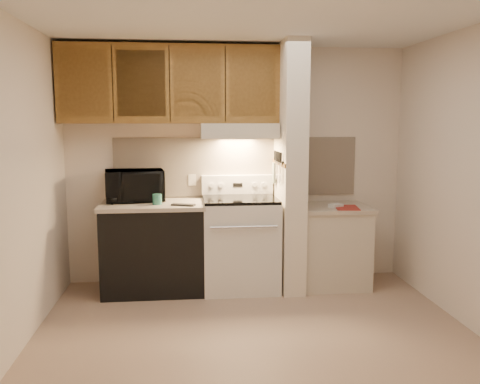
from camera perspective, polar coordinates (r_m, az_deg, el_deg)
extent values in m
plane|color=tan|center=(4.32, 1.66, -15.58)|extent=(3.60, 3.60, 0.00)
plane|color=white|center=(4.03, 1.82, 19.04)|extent=(3.60, 3.60, 0.00)
cube|color=silver|center=(5.47, -0.37, 3.02)|extent=(3.60, 2.50, 0.02)
cube|color=silver|center=(4.15, -23.73, 0.70)|extent=(0.02, 3.00, 2.50)
cube|color=silver|center=(4.59, 24.63, 1.29)|extent=(0.02, 3.00, 2.50)
cube|color=beige|center=(5.46, -0.36, 2.85)|extent=(2.60, 0.02, 0.63)
cube|color=silver|center=(5.26, 0.01, -5.92)|extent=(0.76, 0.65, 0.92)
cube|color=black|center=(4.95, 0.39, -6.36)|extent=(0.50, 0.01, 0.30)
cylinder|color=silver|center=(4.86, 0.44, -3.96)|extent=(0.65, 0.02, 0.02)
cube|color=black|center=(5.17, 0.01, -0.81)|extent=(0.74, 0.64, 0.03)
cube|color=silver|center=(5.43, -0.31, 0.86)|extent=(0.76, 0.08, 0.20)
cube|color=black|center=(5.39, -0.26, 0.80)|extent=(0.10, 0.01, 0.04)
cylinder|color=silver|center=(5.37, -3.23, 0.76)|extent=(0.05, 0.02, 0.05)
cylinder|color=silver|center=(5.37, -2.17, 0.77)|extent=(0.05, 0.02, 0.05)
cylinder|color=silver|center=(5.41, 1.64, 0.82)|extent=(0.05, 0.02, 0.05)
cylinder|color=silver|center=(5.42, 2.69, 0.84)|extent=(0.05, 0.02, 0.05)
cube|color=black|center=(5.26, -9.64, -6.32)|extent=(1.00, 0.63, 0.87)
cube|color=#B8A995|center=(5.17, -9.76, -1.43)|extent=(1.04, 0.67, 0.04)
cube|color=black|center=(4.95, -6.38, -1.44)|extent=(0.24, 0.15, 0.02)
cylinder|color=#2B7263|center=(5.05, -9.29, -0.81)|extent=(0.10, 0.10, 0.10)
cube|color=beige|center=(5.43, -5.39, 1.36)|extent=(0.08, 0.01, 0.12)
imported|color=black|center=(5.30, -11.76, 0.73)|extent=(0.64, 0.48, 0.32)
cube|color=beige|center=(5.20, 5.62, 2.71)|extent=(0.22, 0.70, 2.50)
cube|color=brown|center=(5.17, 4.37, 3.26)|extent=(0.01, 0.70, 0.04)
cube|color=black|center=(5.12, 4.40, 3.43)|extent=(0.02, 0.42, 0.04)
cube|color=silver|center=(4.97, 4.58, 2.13)|extent=(0.01, 0.03, 0.16)
cylinder|color=black|center=(4.96, 4.59, 3.86)|extent=(0.02, 0.02, 0.10)
cube|color=silver|center=(5.04, 4.44, 2.10)|extent=(0.01, 0.04, 0.18)
cylinder|color=black|center=(5.04, 4.42, 3.93)|extent=(0.02, 0.02, 0.10)
cube|color=silver|center=(5.14, 4.24, 2.10)|extent=(0.01, 0.04, 0.20)
cylinder|color=black|center=(5.12, 4.27, 3.99)|extent=(0.02, 0.02, 0.10)
cube|color=silver|center=(5.19, 4.13, 2.39)|extent=(0.01, 0.04, 0.16)
cylinder|color=black|center=(5.19, 4.13, 4.05)|extent=(0.02, 0.02, 0.10)
cube|color=silver|center=(5.28, 3.96, 2.38)|extent=(0.01, 0.04, 0.18)
cylinder|color=black|center=(5.28, 3.94, 4.12)|extent=(0.02, 0.02, 0.10)
cube|color=gray|center=(5.35, 3.86, 2.15)|extent=(0.03, 0.09, 0.21)
cube|color=beige|center=(5.45, 10.26, -6.14)|extent=(0.70, 0.60, 0.81)
cube|color=#B8A995|center=(5.37, 10.38, -1.74)|extent=(0.74, 0.64, 0.04)
cube|color=maroon|center=(5.25, 11.89, -1.72)|extent=(0.27, 0.34, 0.01)
cube|color=white|center=(5.27, 10.71, -1.52)|extent=(0.16, 0.14, 0.04)
cube|color=beige|center=(5.23, -0.14, 6.90)|extent=(0.78, 0.44, 0.15)
cube|color=beige|center=(5.02, 0.11, 6.33)|extent=(0.78, 0.04, 0.06)
cube|color=brown|center=(5.26, -7.85, 11.85)|extent=(2.18, 0.33, 0.77)
cube|color=brown|center=(5.19, -17.16, 11.62)|extent=(0.46, 0.01, 0.63)
cube|color=black|center=(5.14, -14.12, 11.76)|extent=(0.01, 0.01, 0.73)
cube|color=brown|center=(5.12, -11.03, 11.88)|extent=(0.46, 0.01, 0.63)
cube|color=black|center=(5.10, -7.91, 11.96)|extent=(0.01, 0.01, 0.73)
cube|color=brown|center=(5.10, -4.78, 12.01)|extent=(0.46, 0.01, 0.63)
cube|color=black|center=(5.11, -1.66, 12.03)|extent=(0.01, 0.01, 0.73)
cube|color=brown|center=(5.14, 1.44, 12.01)|extent=(0.46, 0.01, 0.63)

